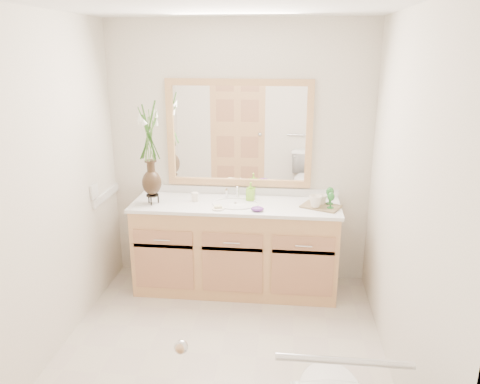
# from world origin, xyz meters

# --- Properties ---
(floor) EXTENTS (2.60, 2.60, 0.00)m
(floor) POSITION_xyz_m (0.00, 0.00, 0.00)
(floor) COLOR beige
(floor) RESTS_ON ground
(ceiling) EXTENTS (2.40, 2.60, 0.02)m
(ceiling) POSITION_xyz_m (0.00, 0.00, 2.40)
(ceiling) COLOR white
(ceiling) RESTS_ON wall_back
(wall_back) EXTENTS (2.40, 0.02, 2.40)m
(wall_back) POSITION_xyz_m (0.00, 1.30, 1.20)
(wall_back) COLOR beige
(wall_back) RESTS_ON floor
(wall_front) EXTENTS (2.40, 0.02, 2.40)m
(wall_front) POSITION_xyz_m (0.00, -1.30, 1.20)
(wall_front) COLOR beige
(wall_front) RESTS_ON floor
(wall_left) EXTENTS (0.02, 2.60, 2.40)m
(wall_left) POSITION_xyz_m (-1.20, 0.00, 1.20)
(wall_left) COLOR beige
(wall_left) RESTS_ON floor
(wall_right) EXTENTS (0.02, 2.60, 2.40)m
(wall_right) POSITION_xyz_m (1.20, 0.00, 1.20)
(wall_right) COLOR beige
(wall_right) RESTS_ON floor
(vanity) EXTENTS (1.80, 0.55, 0.80)m
(vanity) POSITION_xyz_m (0.00, 1.01, 0.40)
(vanity) COLOR tan
(vanity) RESTS_ON floor
(counter) EXTENTS (1.84, 0.57, 0.03)m
(counter) POSITION_xyz_m (0.00, 1.01, 0.82)
(counter) COLOR white
(counter) RESTS_ON vanity
(sink) EXTENTS (0.38, 0.34, 0.23)m
(sink) POSITION_xyz_m (0.00, 1.00, 0.78)
(sink) COLOR white
(sink) RESTS_ON counter
(mirror) EXTENTS (1.32, 0.04, 0.97)m
(mirror) POSITION_xyz_m (0.00, 1.28, 1.41)
(mirror) COLOR white
(mirror) RESTS_ON wall_back
(switch_plate) EXTENTS (0.02, 0.12, 0.12)m
(switch_plate) POSITION_xyz_m (-1.19, 0.76, 0.98)
(switch_plate) COLOR white
(switch_plate) RESTS_ON wall_left
(door) EXTENTS (0.80, 0.03, 2.00)m
(door) POSITION_xyz_m (-0.30, -1.29, 1.00)
(door) COLOR tan
(door) RESTS_ON floor
(grab_bar) EXTENTS (0.55, 0.03, 0.03)m
(grab_bar) POSITION_xyz_m (0.70, -1.27, 0.95)
(grab_bar) COLOR silver
(grab_bar) RESTS_ON wall_front
(flower_vase) EXTENTS (0.20, 0.20, 0.81)m
(flower_vase) POSITION_xyz_m (-0.73, 0.93, 1.38)
(flower_vase) COLOR black
(flower_vase) RESTS_ON counter
(tumbler) EXTENTS (0.06, 0.06, 0.08)m
(tumbler) POSITION_xyz_m (-0.37, 1.04, 0.87)
(tumbler) COLOR silver
(tumbler) RESTS_ON counter
(soap_dish) EXTENTS (0.11, 0.11, 0.03)m
(soap_dish) POSITION_xyz_m (-0.13, 0.84, 0.84)
(soap_dish) COLOR silver
(soap_dish) RESTS_ON counter
(soap_bottle) EXTENTS (0.07, 0.08, 0.15)m
(soap_bottle) POSITION_xyz_m (0.12, 1.12, 0.90)
(soap_bottle) COLOR #7EC62E
(soap_bottle) RESTS_ON counter
(purple_dish) EXTENTS (0.13, 0.12, 0.04)m
(purple_dish) POSITION_xyz_m (0.21, 0.83, 0.85)
(purple_dish) COLOR #592878
(purple_dish) RESTS_ON counter
(tray) EXTENTS (0.37, 0.32, 0.02)m
(tray) POSITION_xyz_m (0.74, 0.98, 0.84)
(tray) COLOR brown
(tray) RESTS_ON counter
(mug_left) EXTENTS (0.12, 0.11, 0.11)m
(mug_left) POSITION_xyz_m (0.69, 0.94, 0.90)
(mug_left) COLOR silver
(mug_left) RESTS_ON tray
(mug_right) EXTENTS (0.12, 0.12, 0.09)m
(mug_right) POSITION_xyz_m (0.75, 1.03, 0.89)
(mug_right) COLOR silver
(mug_right) RESTS_ON tray
(goblet_front) EXTENTS (0.06, 0.06, 0.14)m
(goblet_front) POSITION_xyz_m (0.82, 0.93, 0.94)
(goblet_front) COLOR #236927
(goblet_front) RESTS_ON tray
(goblet_back) EXTENTS (0.07, 0.07, 0.15)m
(goblet_back) POSITION_xyz_m (0.82, 1.04, 0.95)
(goblet_back) COLOR #236927
(goblet_back) RESTS_ON tray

